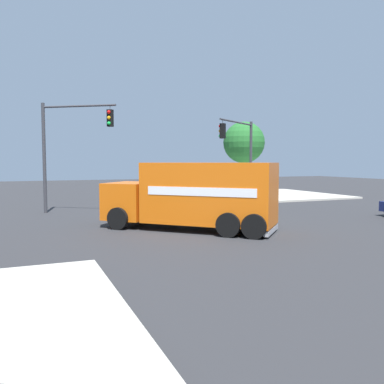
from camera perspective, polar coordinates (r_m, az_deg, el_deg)
name	(u,v)px	position (r m, az deg, el deg)	size (l,w,h in m)	color
ground_plane	(203,222)	(20.53, 1.62, -4.21)	(100.00, 100.00, 0.00)	#2B2B2D
sidewalk_corner_near	(270,195)	(36.71, 10.90, -0.41)	(10.84, 10.84, 0.14)	#B2ADA0
delivery_truck	(195,195)	(17.97, 0.39, -0.46)	(7.30, 7.18, 3.00)	orange
traffic_light_primary	(242,148)	(28.62, 7.01, 6.25)	(4.15, 3.08, 5.82)	#38383D
traffic_light_secondary	(65,141)	(24.70, -17.43, 6.93)	(3.86, 2.75, 6.46)	#38383D
pedestrian_near_corner	(240,183)	(37.28, 6.75, 1.20)	(0.39, 0.43, 1.59)	navy
picket_fence_run	(241,186)	(41.06, 6.90, 0.90)	(7.30, 0.05, 0.95)	white
shade_tree_near	(244,143)	(37.59, 7.35, 6.93)	(3.79, 3.79, 6.56)	brown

